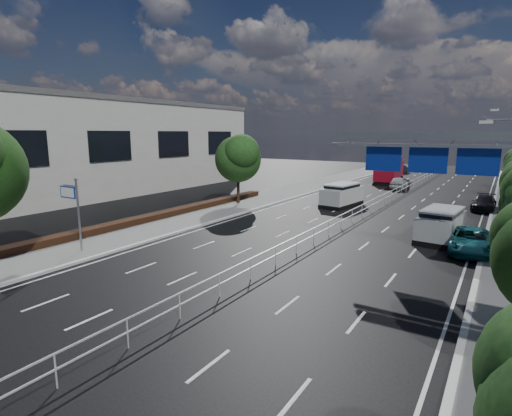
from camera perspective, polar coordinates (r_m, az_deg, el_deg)
The scene contains 18 objects.
ground at distance 17.80m, azimuth -3.62°, elevation -11.69°, with size 160.00×160.00×0.00m, color black.
sidewalk_near at distance 25.89m, azimuth -24.89°, elevation -5.34°, with size 5.00×140.00×0.14m, color slate.
kerb_near at distance 23.89m, azimuth -21.57°, elevation -6.38°, with size 0.25×140.00×0.15m, color silver.
kerb_far at distance 14.93m, azimuth 27.22°, elevation -17.20°, with size 0.25×140.00×0.15m, color silver.
median_fence at distance 37.64m, azimuth 16.75°, elevation 0.65°, with size 0.05×85.00×1.02m.
hedge_near at distance 30.07m, azimuth -18.87°, elevation -2.23°, with size 1.00×36.00×0.44m, color black.
toilet_sign at distance 24.84m, azimuth -24.71°, elevation 0.83°, with size 1.62×0.18×4.34m.
overhead_gantry at distance 23.60m, azimuth 25.12°, elevation 6.85°, with size 10.24×0.38×7.45m.
near_building at distance 50.58m, azimuth -19.80°, elevation 8.02°, with size 12.00×38.00×10.00m, color beige.
near_tree_back at distance 38.10m, azimuth -2.55°, elevation 7.40°, with size 4.84×4.51×6.69m.
white_minivan at distance 38.20m, azimuth 12.16°, elevation 1.82°, with size 2.76×5.21×2.16m.
red_bus at distance 59.75m, azimuth 18.54°, elevation 5.30°, with size 3.97×11.61×3.40m.
near_car_silver at distance 52.24m, azimuth 19.75°, elevation 3.41°, with size 1.78×4.43×1.51m, color #ABADB2.
near_car_dark at distance 73.33m, azimuth 19.95°, elevation 5.26°, with size 1.48×4.25×1.40m, color black.
silver_minivan at distance 28.11m, azimuth 24.93°, elevation -2.17°, with size 2.56×5.11×2.05m.
parked_car_teal at distance 26.09m, azimuth 28.22°, elevation -4.11°, with size 2.27×4.93×1.37m, color #17606B.
parked_car_dark at distance 40.95m, azimuth 29.78°, elevation 0.64°, with size 1.81×4.46×1.30m, color black.
pedestrian_a at distance 29.25m, azimuth 31.30°, elevation -2.16°, with size 0.67×0.44×1.84m, color gray.
Camera 1 is at (9.66, -13.34, 6.75)m, focal length 28.00 mm.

